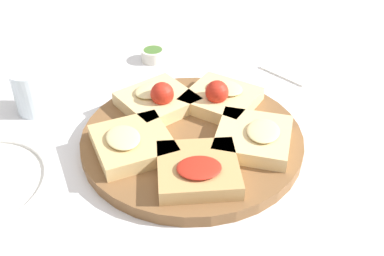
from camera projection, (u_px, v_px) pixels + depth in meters
ground_plane at (192, 143)px, 0.90m from camera, size 3.00×3.00×0.00m
serving_board at (192, 139)px, 0.90m from camera, size 0.44×0.44×0.02m
focaccia_slice_0 at (132, 143)px, 0.84m from camera, size 0.16×0.15×0.04m
focaccia_slice_1 at (198, 169)px, 0.78m from camera, size 0.18×0.19×0.04m
focaccia_slice_2 at (254, 137)px, 0.86m from camera, size 0.20×0.20×0.04m
focaccia_slice_3 at (221, 97)px, 0.96m from camera, size 0.19×0.19×0.07m
focaccia_slice_4 at (158, 99)px, 0.95m from camera, size 0.15×0.16×0.07m
water_glass at (32, 91)px, 0.97m from camera, size 0.08×0.08×0.10m
napkin_stack at (293, 68)px, 1.14m from camera, size 0.16×0.14×0.01m
dipping_bowl at (153, 55)px, 1.17m from camera, size 0.06×0.06×0.03m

